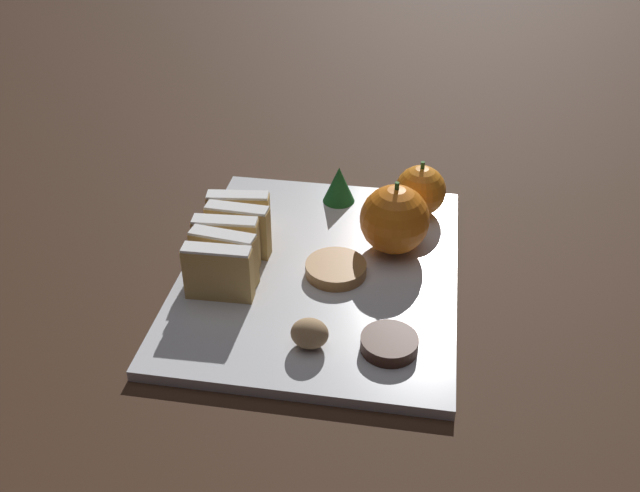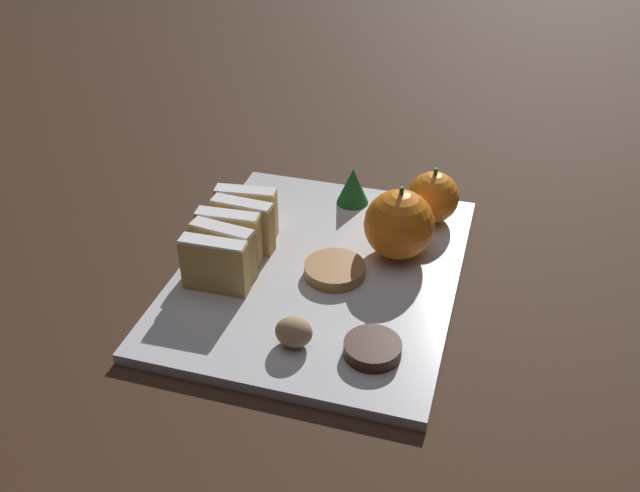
% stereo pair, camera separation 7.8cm
% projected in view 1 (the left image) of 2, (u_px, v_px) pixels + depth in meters
% --- Properties ---
extents(ground_plane, '(6.00, 6.00, 0.00)m').
position_uv_depth(ground_plane, '(320.00, 277.00, 0.80)').
color(ground_plane, '#382316').
extents(serving_platter, '(0.30, 0.38, 0.01)m').
position_uv_depth(serving_platter, '(320.00, 272.00, 0.80)').
color(serving_platter, silver).
rests_on(serving_platter, ground_plane).
extents(stollen_slice_front, '(0.07, 0.02, 0.06)m').
position_uv_depth(stollen_slice_front, '(218.00, 273.00, 0.74)').
color(stollen_slice_front, tan).
rests_on(stollen_slice_front, serving_platter).
extents(stollen_slice_second, '(0.07, 0.03, 0.06)m').
position_uv_depth(stollen_slice_second, '(224.00, 258.00, 0.76)').
color(stollen_slice_second, tan).
rests_on(stollen_slice_second, serving_platter).
extents(stollen_slice_third, '(0.07, 0.02, 0.06)m').
position_uv_depth(stollen_slice_third, '(227.00, 243.00, 0.78)').
color(stollen_slice_third, tan).
rests_on(stollen_slice_third, serving_platter).
extents(stollen_slice_fourth, '(0.07, 0.02, 0.06)m').
position_uv_depth(stollen_slice_fourth, '(238.00, 230.00, 0.80)').
color(stollen_slice_fourth, tan).
rests_on(stollen_slice_fourth, serving_platter).
extents(stollen_slice_fifth, '(0.07, 0.03, 0.06)m').
position_uv_depth(stollen_slice_fifth, '(239.00, 217.00, 0.83)').
color(stollen_slice_fifth, tan).
rests_on(stollen_slice_fifth, serving_platter).
extents(orange_near, '(0.06, 0.06, 0.07)m').
position_uv_depth(orange_near, '(420.00, 191.00, 0.87)').
color(orange_near, orange).
rests_on(orange_near, serving_platter).
extents(orange_far, '(0.08, 0.08, 0.09)m').
position_uv_depth(orange_far, '(395.00, 219.00, 0.80)').
color(orange_far, orange).
rests_on(orange_far, serving_platter).
extents(walnut, '(0.04, 0.03, 0.03)m').
position_uv_depth(walnut, '(310.00, 333.00, 0.68)').
color(walnut, tan).
rests_on(walnut, serving_platter).
extents(chocolate_cookie, '(0.06, 0.06, 0.01)m').
position_uv_depth(chocolate_cookie, '(389.00, 344.00, 0.68)').
color(chocolate_cookie, '#381E14').
rests_on(chocolate_cookie, serving_platter).
extents(gingerbread_cookie, '(0.07, 0.07, 0.01)m').
position_uv_depth(gingerbread_cookie, '(336.00, 269.00, 0.78)').
color(gingerbread_cookie, '#A3703D').
rests_on(gingerbread_cookie, serving_platter).
extents(evergreen_sprig, '(0.04, 0.04, 0.05)m').
position_uv_depth(evergreen_sprig, '(336.00, 184.00, 0.90)').
color(evergreen_sprig, '#195623').
rests_on(evergreen_sprig, serving_platter).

